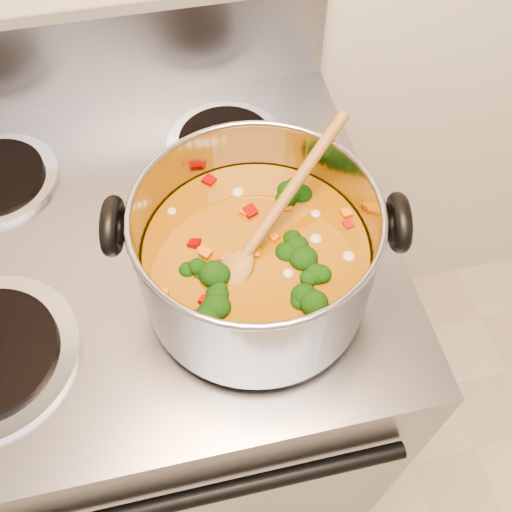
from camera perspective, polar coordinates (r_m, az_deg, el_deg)
The scene contains 4 objects.
electric_range at distance 1.26m, azimuth -9.27°, elevation -10.35°, with size 0.79×0.71×1.08m.
stockpot at distance 0.72m, azimuth -0.01°, elevation -0.01°, with size 0.36×0.30×0.18m.
wooden_spoon at distance 0.69m, azimuth 0.65°, elevation 2.53°, with size 0.22×0.19×0.12m.
cooktop_crumbs at distance 0.77m, azimuth -1.16°, elevation -6.65°, with size 0.41×0.36×0.01m.
Camera 1 is at (0.06, 0.63, 1.60)m, focal length 40.00 mm.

